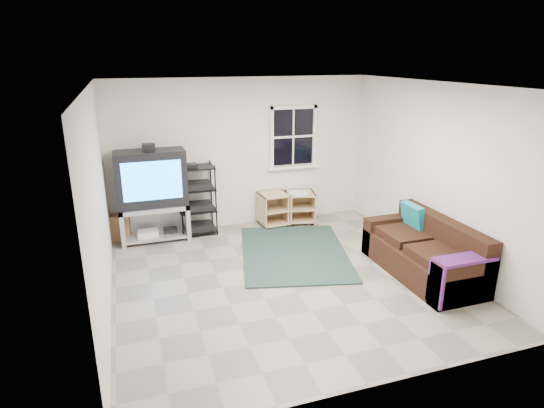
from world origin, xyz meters
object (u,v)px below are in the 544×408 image
object	(u,v)px
side_table_right	(299,204)
sofa	(425,254)
tv_unit	(152,188)
av_rack	(197,204)
side_table_left	(273,208)

from	to	relation	value
side_table_right	sofa	bearing A→B (deg)	-70.70
tv_unit	sofa	bearing A→B (deg)	-35.49
av_rack	sofa	size ratio (longest dim) A/B	0.65
av_rack	side_table_left	bearing A→B (deg)	0.51
side_table_right	side_table_left	bearing A→B (deg)	177.85
av_rack	side_table_left	xyz separation A→B (m)	(1.36, 0.01, -0.22)
tv_unit	side_table_right	size ratio (longest dim) A/B	2.67
tv_unit	side_table_left	size ratio (longest dim) A/B	2.74
tv_unit	side_table_left	bearing A→B (deg)	1.81
tv_unit	side_table_right	bearing A→B (deg)	1.03
tv_unit	av_rack	xyz separation A→B (m)	(0.72, 0.05, -0.36)
av_rack	side_table_right	distance (m)	1.88
av_rack	sofa	xyz separation A→B (m)	(2.76, -2.54, -0.23)
sofa	side_table_left	bearing A→B (deg)	118.68
side_table_left	sofa	size ratio (longest dim) A/B	0.31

